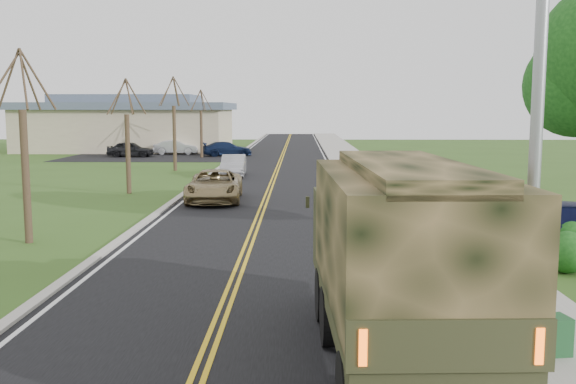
{
  "coord_description": "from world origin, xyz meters",
  "views": [
    {
      "loc": [
        1.6,
        -9.82,
        4.21
      ],
      "look_at": [
        1.25,
        8.82,
        1.8
      ],
      "focal_mm": 40.0,
      "sensor_mm": 36.0,
      "label": 1
    }
  ],
  "objects_px": {
    "military_truck": "(398,247)",
    "suv_champagne": "(214,186)",
    "utility_box_far": "(552,335)",
    "sedan_silver": "(234,166)"
  },
  "relations": [
    {
      "from": "military_truck",
      "to": "suv_champagne",
      "type": "bearing_deg",
      "value": 104.08
    },
    {
      "from": "suv_champagne",
      "to": "utility_box_far",
      "type": "bearing_deg",
      "value": -69.41
    },
    {
      "from": "military_truck",
      "to": "sedan_silver",
      "type": "xyz_separation_m",
      "value": [
        -5.79,
        29.74,
        -1.28
      ]
    },
    {
      "from": "utility_box_far",
      "to": "suv_champagne",
      "type": "bearing_deg",
      "value": 102.91
    },
    {
      "from": "suv_champagne",
      "to": "sedan_silver",
      "type": "bearing_deg",
      "value": 88.19
    },
    {
      "from": "military_truck",
      "to": "utility_box_far",
      "type": "relative_size",
      "value": 10.71
    },
    {
      "from": "military_truck",
      "to": "utility_box_far",
      "type": "xyz_separation_m",
      "value": [
        2.65,
        0.16,
        -1.54
      ]
    },
    {
      "from": "suv_champagne",
      "to": "sedan_silver",
      "type": "xyz_separation_m",
      "value": [
        -0.26,
        10.98,
        -0.04
      ]
    },
    {
      "from": "suv_champagne",
      "to": "utility_box_far",
      "type": "relative_size",
      "value": 8.0
    },
    {
      "from": "military_truck",
      "to": "sedan_silver",
      "type": "height_order",
      "value": "military_truck"
    }
  ]
}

